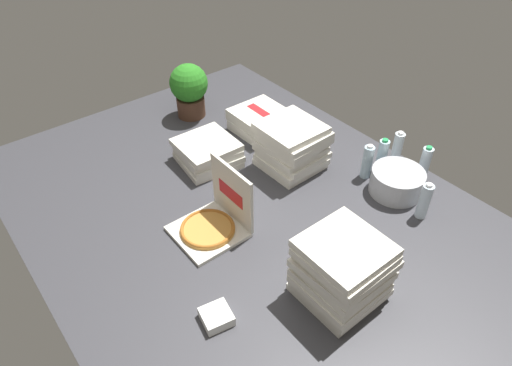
{
  "coord_description": "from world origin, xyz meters",
  "views": [
    {
      "loc": [
        1.69,
        -1.24,
        1.92
      ],
      "look_at": [
        0.02,
        0.1,
        0.14
      ],
      "focal_mm": 32.2,
      "sensor_mm": 36.0,
      "label": 1
    }
  ],
  "objects": [
    {
      "name": "ground_plane",
      "position": [
        0.0,
        0.0,
        -0.01
      ],
      "size": [
        3.2,
        2.4,
        0.02
      ],
      "primitive_type": "cube",
      "color": "#38383D"
    },
    {
      "name": "open_pizza_box",
      "position": [
        0.07,
        -0.25,
        0.07
      ],
      "size": [
        0.37,
        0.38,
        0.39
      ],
      "color": "silver",
      "rests_on": "ground_plane"
    },
    {
      "name": "pizza_stack_right_mid",
      "position": [
        -0.5,
        0.09,
        0.08
      ],
      "size": [
        0.42,
        0.42,
        0.16
      ],
      "color": "silver",
      "rests_on": "ground_plane"
    },
    {
      "name": "pizza_stack_right_near",
      "position": [
        -0.58,
        0.63,
        0.08
      ],
      "size": [
        0.39,
        0.38,
        0.17
      ],
      "color": "silver",
      "rests_on": "ground_plane"
    },
    {
      "name": "pizza_stack_center_far",
      "position": [
        -0.1,
        0.51,
        0.17
      ],
      "size": [
        0.41,
        0.41,
        0.33
      ],
      "color": "silver",
      "rests_on": "ground_plane"
    },
    {
      "name": "pizza_stack_center_near",
      "position": [
        0.84,
        -0.02,
        0.19
      ],
      "size": [
        0.4,
        0.39,
        0.37
      ],
      "color": "silver",
      "rests_on": "ground_plane"
    },
    {
      "name": "ice_bucket",
      "position": [
        0.51,
        0.85,
        0.08
      ],
      "size": [
        0.33,
        0.33,
        0.16
      ],
      "primitive_type": "cylinder",
      "color": "#B7BABF",
      "rests_on": "ground_plane"
    },
    {
      "name": "water_bottle_0",
      "position": [
        0.31,
        1.09,
        0.12
      ],
      "size": [
        0.07,
        0.07,
        0.25
      ],
      "color": "white",
      "rests_on": "ground_plane"
    },
    {
      "name": "water_bottle_1",
      "position": [
        0.29,
        0.82,
        0.12
      ],
      "size": [
        0.07,
        0.07,
        0.25
      ],
      "color": "silver",
      "rests_on": "ground_plane"
    },
    {
      "name": "water_bottle_2",
      "position": [
        0.53,
        1.1,
        0.12
      ],
      "size": [
        0.07,
        0.07,
        0.25
      ],
      "color": "silver",
      "rests_on": "ground_plane"
    },
    {
      "name": "water_bottle_3",
      "position": [
        0.75,
        0.79,
        0.12
      ],
      "size": [
        0.07,
        0.07,
        0.25
      ],
      "color": "silver",
      "rests_on": "ground_plane"
    },
    {
      "name": "water_bottle_4",
      "position": [
        0.3,
        0.95,
        0.12
      ],
      "size": [
        0.07,
        0.07,
        0.25
      ],
      "color": "silver",
      "rests_on": "ground_plane"
    },
    {
      "name": "potted_plant",
      "position": [
        -1.1,
        0.34,
        0.23
      ],
      "size": [
        0.29,
        0.29,
        0.43
      ],
      "color": "#513323",
      "rests_on": "ground_plane"
    },
    {
      "name": "napkin_pile",
      "position": [
        0.58,
        -0.59,
        0.03
      ],
      "size": [
        0.16,
        0.16,
        0.06
      ],
      "primitive_type": "cube",
      "rotation": [
        0.0,
        0.0,
        -0.2
      ],
      "color": "white",
      "rests_on": "ground_plane"
    }
  ]
}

